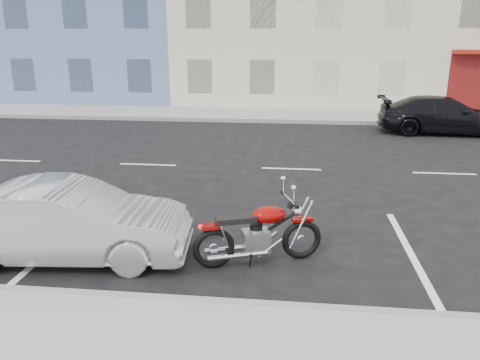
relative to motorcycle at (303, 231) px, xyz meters
The scene contains 7 objects.
ground 5.66m from the motorcycle, 71.52° to the left, with size 120.00×120.00×0.00m, color black.
sidewalk_far 14.41m from the motorcycle, 102.89° to the left, with size 80.00×3.40×0.15m, color gray.
curb_near 3.64m from the motorcycle, 152.74° to the right, with size 80.00×0.12×0.16m, color gray.
curb_far 12.76m from the motorcycle, 104.59° to the left, with size 80.00×0.12×0.16m, color gray.
motorcycle is the anchor object (origin of this frame).
sedan_silver 3.74m from the motorcycle, behind, with size 1.33×3.82×1.26m, color #9C9EA3.
car_far 12.15m from the motorcycle, 64.09° to the left, with size 1.89×4.66×1.35m, color black.
Camera 1 is at (-2.03, -12.29, 3.44)m, focal length 35.00 mm.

